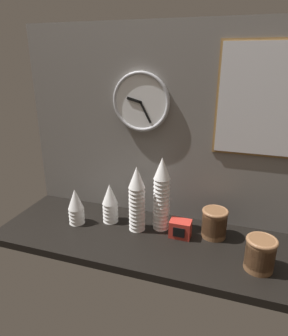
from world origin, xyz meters
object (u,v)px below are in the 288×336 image
at_px(cup_stack_center_left, 110,203).
at_px(menu_board, 265,101).
at_px(cup_stack_center_right, 162,194).
at_px(wall_clock, 141,102).
at_px(cup_stack_left, 76,206).
at_px(cup_stack_center, 137,199).
at_px(bowl_stack_far_right, 260,253).
at_px(bowl_stack_right, 214,222).
at_px(napkin_dispenser, 180,229).

xyz_separation_m(cup_stack_center_left, menu_board, (0.74, 0.17, 0.57)).
height_order(cup_stack_center_right, wall_clock, wall_clock).
bearing_deg(cup_stack_left, menu_board, 15.12).
bearing_deg(cup_stack_center, bowl_stack_far_right, -12.75).
distance_m(cup_stack_center_right, bowl_stack_right, 0.31).
height_order(cup_stack_center, bowl_stack_far_right, cup_stack_center).
relative_size(bowl_stack_right, menu_board, 0.28).
bearing_deg(cup_stack_center_right, napkin_dispenser, -24.15).
relative_size(bowl_stack_right, napkin_dispenser, 1.40).
relative_size(cup_stack_left, bowl_stack_far_right, 1.35).
relative_size(cup_stack_center_right, bowl_stack_far_right, 2.66).
height_order(wall_clock, napkin_dispenser, wall_clock).
distance_m(bowl_stack_right, wall_clock, 0.73).
bearing_deg(menu_board, wall_clock, -179.16).
relative_size(cup_stack_center_right, bowl_stack_right, 2.66).
bearing_deg(cup_stack_center, cup_stack_center_left, 169.73).
relative_size(cup_stack_center_right, wall_clock, 1.28).
height_order(cup_stack_center_left, bowl_stack_right, cup_stack_center_left).
bearing_deg(cup_stack_center_left, wall_clock, 50.36).
distance_m(cup_stack_center_left, wall_clock, 0.58).
bearing_deg(wall_clock, cup_stack_center, -78.05).
bearing_deg(cup_stack_center_left, menu_board, 12.69).
distance_m(bowl_stack_far_right, bowl_stack_right, 0.29).
distance_m(cup_stack_center_left, napkin_dispenser, 0.41).
bearing_deg(menu_board, cup_stack_center_right, -162.17).
xyz_separation_m(bowl_stack_far_right, wall_clock, (-0.66, 0.33, 0.57)).
height_order(cup_stack_center_left, cup_stack_center_right, cup_stack_center_right).
height_order(cup_stack_center_right, napkin_dispenser, cup_stack_center_right).
bearing_deg(cup_stack_center, cup_stack_left, -171.88).
relative_size(cup_stack_center, wall_clock, 1.14).
relative_size(cup_stack_left, bowl_stack_right, 1.35).
bearing_deg(bowl_stack_far_right, menu_board, 98.19).
height_order(bowl_stack_right, napkin_dispenser, bowl_stack_right).
xyz_separation_m(cup_stack_left, menu_board, (0.91, 0.25, 0.58)).
bearing_deg(bowl_stack_far_right, bowl_stack_right, 137.26).
xyz_separation_m(cup_stack_center, bowl_stack_far_right, (0.62, -0.14, -0.10)).
distance_m(cup_stack_left, cup_stack_center, 0.35).
bearing_deg(napkin_dispenser, bowl_stack_right, 19.96).
xyz_separation_m(bowl_stack_right, wall_clock, (-0.44, 0.13, 0.57)).
xyz_separation_m(cup_stack_center_right, napkin_dispenser, (0.12, -0.05, -0.16)).
distance_m(cup_stack_center_left, bowl_stack_far_right, 0.81).
relative_size(cup_stack_center_right, cup_stack_center, 1.12).
xyz_separation_m(wall_clock, napkin_dispenser, (0.28, -0.19, -0.61)).
distance_m(cup_stack_center_right, menu_board, 0.67).
distance_m(cup_stack_left, menu_board, 1.11).
relative_size(cup_stack_center, menu_board, 0.66).
bearing_deg(wall_clock, cup_stack_center_left, -129.64).
distance_m(bowl_stack_far_right, napkin_dispenser, 0.41).
height_order(cup_stack_center_left, cup_stack_left, cup_stack_center_left).
height_order(cup_stack_center, napkin_dispenser, cup_stack_center).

